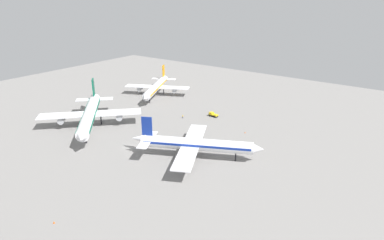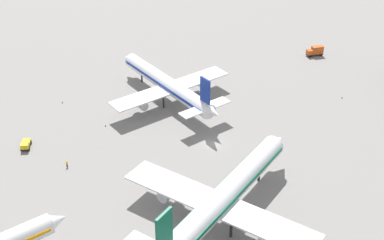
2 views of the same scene
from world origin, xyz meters
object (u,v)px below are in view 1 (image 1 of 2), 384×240
(airplane_distant, at_px, (156,87))
(ground_crew_worker, at_px, (183,116))
(pushback_tractor, at_px, (213,115))
(airplane_taxiing, at_px, (90,114))
(safety_cone_near_gate, at_px, (54,222))
(airplane_at_gate, at_px, (195,144))
(safety_cone_mid_apron, at_px, (200,133))
(safety_cone_far_side, at_px, (245,132))

(airplane_distant, xyz_separation_m, ground_crew_worker, (34.39, -20.50, -4.26))
(pushback_tractor, distance_m, ground_crew_worker, 14.47)
(ground_crew_worker, bearing_deg, airplane_distant, 118.26)
(pushback_tractor, xyz_separation_m, ground_crew_worker, (-10.20, -10.26, -0.12))
(airplane_distant, height_order, pushback_tractor, airplane_distant)
(airplane_taxiing, bearing_deg, airplane_distant, 143.89)
(safety_cone_near_gate, bearing_deg, pushback_tractor, 95.77)
(airplane_at_gate, height_order, pushback_tractor, airplane_at_gate)
(airplane_taxiing, xyz_separation_m, pushback_tractor, (35.89, 42.42, -5.08))
(safety_cone_mid_apron, xyz_separation_m, safety_cone_far_side, (15.08, 11.53, 0.00))
(ground_crew_worker, relative_size, safety_cone_near_gate, 2.78)
(airplane_taxiing, height_order, ground_crew_worker, airplane_taxiing)
(airplane_at_gate, xyz_separation_m, safety_cone_near_gate, (-8.23, -50.16, -4.89))
(airplane_at_gate, relative_size, safety_cone_near_gate, 72.93)
(airplane_at_gate, height_order, airplane_distant, airplane_at_gate)
(airplane_at_gate, distance_m, safety_cone_far_side, 30.99)
(airplane_at_gate, relative_size, safety_cone_far_side, 72.93)
(ground_crew_worker, height_order, safety_cone_far_side, ground_crew_worker)
(airplane_at_gate, relative_size, pushback_tractor, 9.57)
(airplane_taxiing, distance_m, safety_cone_mid_apron, 48.05)
(airplane_taxiing, xyz_separation_m, ground_crew_worker, (25.69, 32.15, -5.20))
(ground_crew_worker, bearing_deg, airplane_at_gate, -77.39)
(safety_cone_near_gate, height_order, safety_cone_mid_apron, same)
(safety_cone_far_side, bearing_deg, airplane_distant, 163.90)
(safety_cone_mid_apron, bearing_deg, airplane_distant, 149.04)
(pushback_tractor, bearing_deg, safety_cone_mid_apron, 113.40)
(ground_crew_worker, xyz_separation_m, safety_cone_mid_apron, (16.61, -10.10, -0.55))
(pushback_tractor, xyz_separation_m, safety_cone_near_gate, (9.02, -89.31, -0.67))
(airplane_taxiing, distance_m, safety_cone_far_side, 66.73)
(safety_cone_far_side, bearing_deg, safety_cone_mid_apron, -142.61)
(airplane_at_gate, distance_m, safety_cone_near_gate, 51.07)
(ground_crew_worker, distance_m, safety_cone_far_side, 31.73)
(airplane_at_gate, relative_size, airplane_distant, 1.02)
(airplane_distant, relative_size, safety_cone_mid_apron, 71.64)
(airplane_distant, relative_size, pushback_tractor, 9.40)
(airplane_taxiing, bearing_deg, airplane_at_gate, 48.02)
(airplane_at_gate, height_order, safety_cone_near_gate, airplane_at_gate)
(airplane_at_gate, xyz_separation_m, airplane_distant, (-61.85, 49.38, -0.08))
(ground_crew_worker, bearing_deg, safety_cone_near_gate, -107.27)
(airplane_distant, xyz_separation_m, safety_cone_far_side, (66.08, -19.07, -4.81))
(airplane_taxiing, xyz_separation_m, safety_cone_far_side, (57.38, 33.58, -5.75))
(ground_crew_worker, distance_m, safety_cone_near_gate, 81.35)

